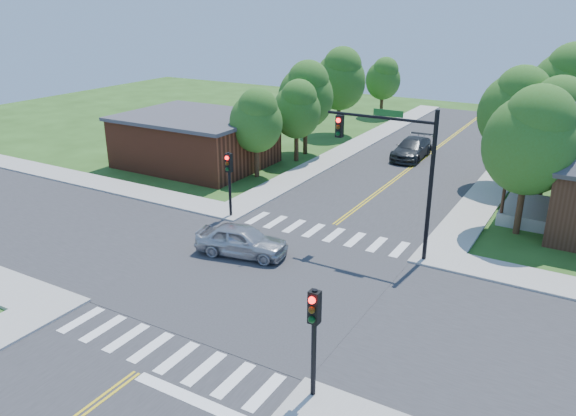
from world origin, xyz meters
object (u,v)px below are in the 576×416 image
Objects in this scene: signal_pole_se at (314,324)px; signal_pole_nw at (229,173)px; car_silver at (242,241)px; car_dgrey at (412,149)px; signal_mast_ne at (396,157)px.

signal_pole_se is 15.84m from signal_pole_nw.
car_dgrey is (1.35, 21.02, 0.00)m from car_silver.
signal_pole_se is 0.80× the size of car_silver.
signal_mast_ne is 1.89× the size of signal_pole_nw.
car_dgrey is (-6.44, 28.44, -1.90)m from signal_pole_se.
signal_pole_nw is at bearing 30.88° from car_silver.
signal_pole_nw is at bearing 135.00° from signal_pole_se.
signal_mast_ne is at bearing 0.07° from signal_pole_nw.
signal_pole_se is 10.92m from car_silver.
signal_pole_nw is at bearing -106.68° from car_dgrey.
signal_pole_nw is 5.44m from car_silver.
signal_pole_nw is 17.98m from car_dgrey.
car_silver is at bearing -148.10° from signal_mast_ne.
signal_mast_ne is 1.35× the size of car_dgrey.
signal_pole_nw is (-11.20, 11.20, 0.00)m from signal_pole_se.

